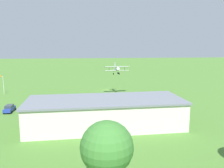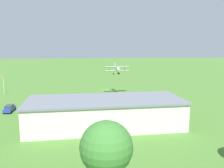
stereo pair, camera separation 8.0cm
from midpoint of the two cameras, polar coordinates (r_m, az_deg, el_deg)
name	(u,v)px [view 2 (the right image)]	position (r m, az deg, el deg)	size (l,w,h in m)	color
ground_plane	(108,90)	(82.61, -1.04, -1.55)	(400.00, 400.00, 0.00)	#47752D
hangar	(105,113)	(46.16, -1.63, -7.03)	(30.88, 12.80, 5.57)	beige
biplane	(116,69)	(73.96, 1.13, 3.62)	(7.96, 6.52, 3.85)	silver
car_red	(35,110)	(57.59, -18.39, -6.13)	(2.04, 4.53, 1.68)	red
car_blue	(9,108)	(61.40, -23.87, -5.49)	(2.01, 4.27, 1.71)	#23389E
person_crossing_taxiway	(67,104)	(61.41, -10.99, -4.84)	(0.54, 0.54, 1.73)	#33723F
person_watching_takeoff	(138,104)	(61.25, 6.40, -4.83)	(0.46, 0.46, 1.60)	navy
person_walking_on_apron	(154,106)	(59.45, 10.39, -5.33)	(0.44, 0.44, 1.69)	#72338C
person_by_parked_cars	(156,108)	(58.40, 10.73, -5.70)	(0.45, 0.45, 1.52)	#72338C
person_at_fence_line	(46,107)	(59.99, -15.81, -5.40)	(0.54, 0.54, 1.70)	orange
tree_at_field_edge	(106,147)	(24.53, -1.30, -15.32)	(5.53, 5.53, 8.48)	brown
windsock	(1,78)	(82.83, -25.58, 1.40)	(1.46, 0.85, 6.28)	silver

